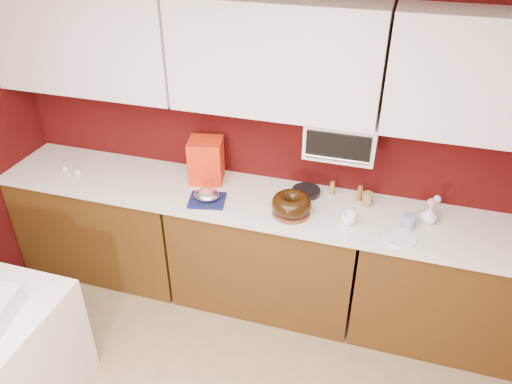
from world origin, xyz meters
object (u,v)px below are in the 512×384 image
object	(u,v)px
bundt_cake	(291,204)
pandoro_box	(206,160)
coffee_mug	(349,217)
blue_jar	(409,222)
foil_ham_nest	(207,195)
toaster_oven	(342,136)
flower_vase	(429,214)

from	to	relation	value
bundt_cake	pandoro_box	xyz separation A→B (m)	(-0.69, 0.25, 0.08)
coffee_mug	blue_jar	bearing A→B (deg)	9.81
foil_ham_nest	pandoro_box	size ratio (longest dim) A/B	0.55
toaster_oven	pandoro_box	world-z (taller)	toaster_oven
toaster_oven	bundt_cake	distance (m)	0.54
foil_ham_nest	flower_vase	size ratio (longest dim) A/B	1.32
bundt_cake	foil_ham_nest	xyz separation A→B (m)	(-0.59, -0.02, -0.03)
toaster_oven	foil_ham_nest	world-z (taller)	toaster_oven
toaster_oven	flower_vase	size ratio (longest dim) A/B	3.39
toaster_oven	blue_jar	bearing A→B (deg)	-22.98
bundt_cake	coffee_mug	bearing A→B (deg)	0.41
blue_jar	pandoro_box	bearing A→B (deg)	172.62
pandoro_box	coffee_mug	world-z (taller)	pandoro_box
toaster_oven	flower_vase	xyz separation A→B (m)	(0.61, -0.11, -0.41)
coffee_mug	pandoro_box	bearing A→B (deg)	166.81
foil_ham_nest	bundt_cake	bearing A→B (deg)	1.88
bundt_cake	pandoro_box	world-z (taller)	pandoro_box
bundt_cake	blue_jar	bearing A→B (deg)	5.12
coffee_mug	flower_vase	xyz separation A→B (m)	(0.49, 0.16, 0.02)
bundt_cake	toaster_oven	bearing A→B (deg)	47.80
foil_ham_nest	blue_jar	world-z (taller)	blue_jar
bundt_cake	coffee_mug	distance (m)	0.38
toaster_oven	bundt_cake	world-z (taller)	toaster_oven
coffee_mug	blue_jar	distance (m)	0.38
foil_ham_nest	coffee_mug	xyz separation A→B (m)	(0.96, 0.02, -0.01)
toaster_oven	coffee_mug	bearing A→B (deg)	-65.60
blue_jar	coffee_mug	bearing A→B (deg)	-170.19
bundt_cake	foil_ham_nest	bearing A→B (deg)	-178.12
toaster_oven	pandoro_box	bearing A→B (deg)	-178.57
pandoro_box	blue_jar	bearing A→B (deg)	-19.73
bundt_cake	pandoro_box	distance (m)	0.74
coffee_mug	toaster_oven	bearing A→B (deg)	114.40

